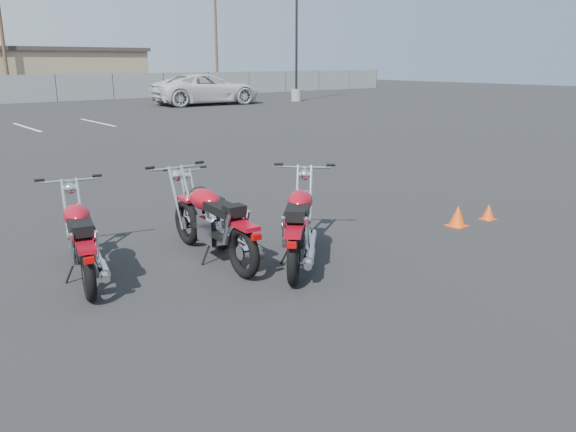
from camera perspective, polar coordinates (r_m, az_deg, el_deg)
ground at (r=7.20m, az=1.80°, el=-6.25°), size 120.00×120.00×0.00m
motorcycle_front_red at (r=7.48m, az=-20.26°, el=-2.28°), size 1.05×2.27×1.12m
motorcycle_second_black at (r=8.78m, az=-8.34°, el=0.59°), size 0.80×1.94×0.95m
motorcycle_third_red at (r=7.73m, az=-7.59°, el=-0.65°), size 0.93×2.42×1.18m
motorcycle_rear_red at (r=7.56m, az=1.19°, el=-0.90°), size 2.00×2.02×1.17m
training_cone_near at (r=9.76m, az=16.85°, el=0.01°), size 0.29×0.29×0.35m
training_cone_far at (r=10.35m, az=19.71°, el=0.42°), size 0.23×0.23×0.28m
light_pole_east at (r=39.35m, az=0.86°, el=15.19°), size 0.80×0.70×9.64m
tan_building_east at (r=51.12m, az=-23.52°, el=13.34°), size 14.40×9.40×3.70m
utility_pole_c at (r=45.30m, az=-27.09°, el=16.43°), size 1.80×0.24×9.00m
utility_pole_d at (r=53.28m, az=-7.32°, el=17.53°), size 1.80×0.24×9.00m
white_van at (r=36.56m, az=-8.33°, el=13.48°), size 3.95×8.13×2.98m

